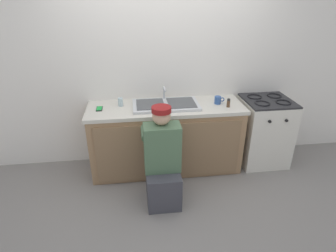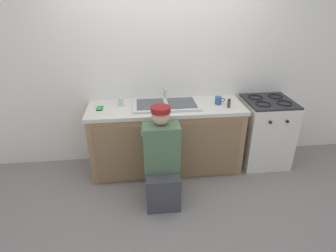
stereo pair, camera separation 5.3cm
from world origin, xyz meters
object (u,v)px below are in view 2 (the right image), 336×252
Objects in this scene: spice_bottle_pepper at (229,103)px; cell_phone at (100,108)px; water_glass at (121,102)px; coffee_mug at (218,100)px; stove_range at (264,132)px; sink_double_basin at (166,104)px; plumber_person at (162,165)px.

spice_bottle_pepper is 0.75× the size of cell_phone.
water_glass is (0.25, 0.07, 0.04)m from cell_phone.
cell_phone is at bearing 179.68° from coffee_mug.
cell_phone is (-1.54, 0.13, -0.04)m from spice_bottle_pepper.
stove_range is 6.45× the size of cell_phone.
sink_double_basin reaches higher than cell_phone.
spice_bottle_pepper is (0.74, -0.13, 0.03)m from sink_double_basin.
plumber_person is at bearing -139.93° from coffee_mug.
water_glass reaches higher than cell_phone.
spice_bottle_pepper reaches higher than stove_range.
coffee_mug is 0.90× the size of cell_phone.
cell_phone is (-2.11, 0.00, 0.43)m from stove_range.
water_glass is (-1.29, 0.21, -0.00)m from spice_bottle_pepper.
water_glass is (-0.43, 0.73, 0.46)m from plumber_person.
plumber_person is (-0.12, -0.65, -0.43)m from sink_double_basin.
plumber_person is (-1.43, -0.65, 0.01)m from stove_range.
spice_bottle_pepper is (-0.57, -0.13, 0.48)m from stove_range.
cell_phone is (-0.68, 0.65, 0.42)m from plumber_person.
stove_range is 9.03× the size of water_glass.
water_glass is (-1.86, 0.08, 0.48)m from stove_range.
plumber_person is 1.03m from cell_phone.
plumber_person reaches higher than coffee_mug.
sink_double_basin is 8.00× the size of water_glass.
plumber_person is at bearing -59.49° from water_glass.
stove_range is 0.82× the size of plumber_person.
spice_bottle_pepper is 1.30m from water_glass.
coffee_mug is (0.77, 0.64, 0.46)m from plumber_person.
stove_range is at bearing 0.45° from coffee_mug.
spice_bottle_pepper is (0.86, 0.52, 0.46)m from plumber_person.
plumber_person is 11.04× the size of water_glass.
coffee_mug is at bearing 126.63° from spice_bottle_pepper.
plumber_person is 1.10m from spice_bottle_pepper.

